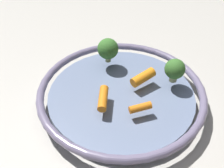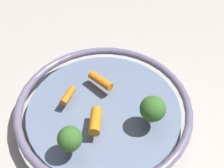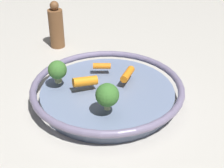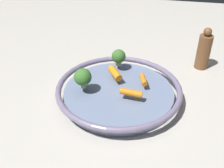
{
  "view_description": "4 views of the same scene",
  "coord_description": "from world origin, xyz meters",
  "px_view_note": "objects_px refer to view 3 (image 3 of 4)",
  "views": [
    {
      "loc": [
        0.42,
        -0.03,
        0.42
      ],
      "look_at": [
        0.0,
        -0.02,
        0.06
      ],
      "focal_mm": 43.59,
      "sensor_mm": 36.0,
      "label": 1
    },
    {
      "loc": [
        -0.25,
        0.28,
        0.51
      ],
      "look_at": [
        -0.0,
        -0.03,
        0.08
      ],
      "focal_mm": 48.36,
      "sensor_mm": 36.0,
      "label": 2
    },
    {
      "loc": [
        -0.64,
        -0.18,
        0.45
      ],
      "look_at": [
        -0.02,
        -0.02,
        0.06
      ],
      "focal_mm": 54.56,
      "sensor_mm": 36.0,
      "label": 3
    },
    {
      "loc": [
        0.1,
        -0.62,
        0.48
      ],
      "look_at": [
        -0.02,
        -0.02,
        0.06
      ],
      "focal_mm": 43.84,
      "sensor_mm": 36.0,
      "label": 4
    }
  ],
  "objects_px": {
    "baby_carrot_center": "(102,66)",
    "baby_carrot_back": "(128,74)",
    "pepper_mill": "(56,27)",
    "baby_carrot_near_rim": "(85,81)",
    "broccoli_floret_edge": "(107,95)",
    "serving_bowl": "(107,91)",
    "broccoli_floret_large": "(57,70)"
  },
  "relations": [
    {
      "from": "baby_carrot_center",
      "to": "baby_carrot_back",
      "type": "distance_m",
      "value": 0.08
    },
    {
      "from": "baby_carrot_center",
      "to": "broccoli_floret_edge",
      "type": "distance_m",
      "value": 0.17
    },
    {
      "from": "broccoli_floret_edge",
      "to": "broccoli_floret_large",
      "type": "height_order",
      "value": "broccoli_floret_edge"
    },
    {
      "from": "broccoli_floret_edge",
      "to": "broccoli_floret_large",
      "type": "distance_m",
      "value": 0.16
    },
    {
      "from": "baby_carrot_near_rim",
      "to": "broccoli_floret_edge",
      "type": "height_order",
      "value": "broccoli_floret_edge"
    },
    {
      "from": "baby_carrot_center",
      "to": "baby_carrot_back",
      "type": "bearing_deg",
      "value": -109.69
    },
    {
      "from": "broccoli_floret_edge",
      "to": "pepper_mill",
      "type": "height_order",
      "value": "pepper_mill"
    },
    {
      "from": "serving_bowl",
      "to": "baby_carrot_near_rim",
      "type": "xyz_separation_m",
      "value": [
        -0.02,
        0.05,
        0.03
      ]
    },
    {
      "from": "broccoli_floret_edge",
      "to": "baby_carrot_back",
      "type": "bearing_deg",
      "value": -4.88
    },
    {
      "from": "baby_carrot_near_rim",
      "to": "broccoli_floret_edge",
      "type": "relative_size",
      "value": 0.95
    },
    {
      "from": "baby_carrot_center",
      "to": "broccoli_floret_large",
      "type": "bearing_deg",
      "value": 137.32
    },
    {
      "from": "baby_carrot_center",
      "to": "broccoli_floret_large",
      "type": "xyz_separation_m",
      "value": [
        -0.09,
        0.08,
        0.02
      ]
    },
    {
      "from": "baby_carrot_center",
      "to": "pepper_mill",
      "type": "height_order",
      "value": "pepper_mill"
    },
    {
      "from": "serving_bowl",
      "to": "baby_carrot_near_rim",
      "type": "relative_size",
      "value": 6.38
    },
    {
      "from": "baby_carrot_center",
      "to": "baby_carrot_back",
      "type": "xyz_separation_m",
      "value": [
        -0.03,
        -0.07,
        0.0
      ]
    },
    {
      "from": "baby_carrot_back",
      "to": "pepper_mill",
      "type": "height_order",
      "value": "pepper_mill"
    },
    {
      "from": "baby_carrot_back",
      "to": "broccoli_floret_large",
      "type": "height_order",
      "value": "broccoli_floret_large"
    },
    {
      "from": "broccoli_floret_edge",
      "to": "pepper_mill",
      "type": "distance_m",
      "value": 0.43
    },
    {
      "from": "pepper_mill",
      "to": "baby_carrot_back",
      "type": "bearing_deg",
      "value": -127.44
    },
    {
      "from": "baby_carrot_near_rim",
      "to": "broccoli_floret_large",
      "type": "bearing_deg",
      "value": 90.76
    },
    {
      "from": "baby_carrot_center",
      "to": "baby_carrot_near_rim",
      "type": "distance_m",
      "value": 0.09
    },
    {
      "from": "baby_carrot_back",
      "to": "pepper_mill",
      "type": "xyz_separation_m",
      "value": [
        0.2,
        0.27,
        0.01
      ]
    },
    {
      "from": "serving_bowl",
      "to": "baby_carrot_near_rim",
      "type": "bearing_deg",
      "value": 113.08
    },
    {
      "from": "serving_bowl",
      "to": "broccoli_floret_edge",
      "type": "relative_size",
      "value": 6.07
    },
    {
      "from": "baby_carrot_center",
      "to": "baby_carrot_near_rim",
      "type": "bearing_deg",
      "value": 170.48
    },
    {
      "from": "broccoli_floret_edge",
      "to": "baby_carrot_near_rim",
      "type": "bearing_deg",
      "value": 44.38
    },
    {
      "from": "baby_carrot_near_rim",
      "to": "pepper_mill",
      "type": "xyz_separation_m",
      "value": [
        0.26,
        0.18,
        0.01
      ]
    },
    {
      "from": "pepper_mill",
      "to": "broccoli_floret_edge",
      "type": "bearing_deg",
      "value": -143.07
    },
    {
      "from": "serving_bowl",
      "to": "baby_carrot_back",
      "type": "bearing_deg",
      "value": -43.64
    },
    {
      "from": "pepper_mill",
      "to": "baby_carrot_near_rim",
      "type": "bearing_deg",
      "value": -145.5
    },
    {
      "from": "broccoli_floret_large",
      "to": "serving_bowl",
      "type": "bearing_deg",
      "value": -79.49
    },
    {
      "from": "broccoli_floret_large",
      "to": "baby_carrot_center",
      "type": "bearing_deg",
      "value": -42.68
    }
  ]
}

